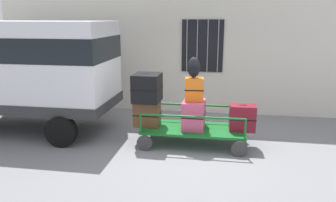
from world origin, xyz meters
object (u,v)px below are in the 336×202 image
Objects in this scene: van at (19,65)px; backpack at (194,68)px; suitcase_midleft_bottom at (194,115)px; suitcase_center_bottom at (242,118)px; suitcase_midleft_middle at (194,89)px; suitcase_left_middle at (147,88)px; suitcase_left_bottom at (147,114)px; luggage_cart at (193,130)px.

van reaches higher than backpack.
suitcase_midleft_bottom is 1.07m from suitcase_center_bottom.
van is at bearing 176.64° from suitcase_center_bottom.
suitcase_midleft_middle is at bearing -178.92° from suitcase_center_bottom.
suitcase_left_middle reaches higher than suitcase_midleft_bottom.
backpack reaches higher than suitcase_left_bottom.
van is at bearing 175.59° from luggage_cart.
suitcase_midleft_bottom is 1.28× the size of suitcase_midleft_middle.
van is 8.03× the size of suitcase_center_bottom.
van is 9.02× the size of suitcase_midleft_middle.
suitcase_midleft_middle is 1.17× the size of backpack.
luggage_cart is 0.38m from suitcase_midleft_bottom.
suitcase_left_middle is at bearing 90.00° from suitcase_left_bottom.
suitcase_left_middle is at bearing 178.42° from suitcase_midleft_bottom.
van is at bearing 174.54° from suitcase_left_middle.
backpack is (1.04, 0.03, 1.09)m from suitcase_left_bottom.
suitcase_midleft_middle is at bearing 90.00° from suitcase_midleft_bottom.
suitcase_midleft_bottom reaches higher than luggage_cart.
suitcase_left_bottom is 1.14× the size of suitcase_midleft_middle.
suitcase_midleft_middle is 0.89× the size of suitcase_center_bottom.
suitcase_left_middle is 2.21m from suitcase_center_bottom.
suitcase_midleft_bottom reaches higher than suitcase_center_bottom.
suitcase_midleft_bottom is (0.00, -0.01, 0.38)m from luggage_cart.
van is 10.54× the size of backpack.
suitcase_left_bottom is 1.34× the size of backpack.
suitcase_left_bottom is at bearing -90.00° from suitcase_left_middle.
suitcase_midleft_bottom is at bearing -90.00° from suitcase_midleft_middle.
luggage_cart is 4.08× the size of suitcase_center_bottom.
suitcase_left_bottom reaches higher than luggage_cart.
backpack is at bearing -4.30° from van.
suitcase_center_bottom is (1.06, 0.02, -0.60)m from suitcase_midleft_middle.
van is 3.34m from suitcase_left_middle.
luggage_cart is 4.59× the size of suitcase_midleft_middle.
van is 3.47m from suitcase_left_bottom.
backpack is (-0.02, 0.01, 1.43)m from luggage_cart.
suitcase_center_bottom is at bearing 0.44° from backpack.
backpack is at bearing 140.84° from suitcase_midleft_bottom.
suitcase_center_bottom is at bearing -3.36° from van.
van is at bearing 175.48° from suitcase_midleft_bottom.
van is 5.53m from suitcase_center_bottom.
van is 4.58m from luggage_cart.
luggage_cart is 1.12m from suitcase_center_bottom.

